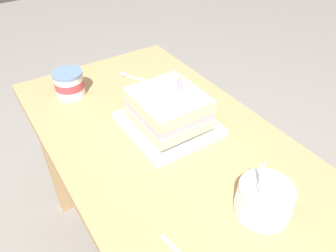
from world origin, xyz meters
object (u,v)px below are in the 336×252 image
Objects in this scene: bowl_stack at (264,200)px; serving_spoon_near_tray at (127,75)px; ice_cream_tub at (69,84)px; foil_tray at (168,125)px; birthday_cake at (168,108)px.

bowl_stack is 0.77m from serving_spoon_near_tray.
bowl_stack reaches higher than ice_cream_tub.
ice_cream_tub reaches higher than foil_tray.
birthday_cake is 0.37m from serving_spoon_near_tray.
serving_spoon_near_tray is (-0.36, 0.04, -0.07)m from birthday_cake.
foil_tray reaches higher than serving_spoon_near_tray.
foil_tray is 0.41m from ice_cream_tub.
birthday_cake reaches higher than serving_spoon_near_tray.
bowl_stack is (0.40, 0.01, 0.03)m from foil_tray.
bowl_stack is at bearing -1.83° from serving_spoon_near_tray.
serving_spoon_near_tray is at bearing 174.03° from birthday_cake.
birthday_cake is 0.41m from ice_cream_tub.
birthday_cake is at bearing 90.00° from foil_tray.
birthday_cake is 1.82× the size of serving_spoon_near_tray.
bowl_stack is (0.40, 0.01, -0.04)m from birthday_cake.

